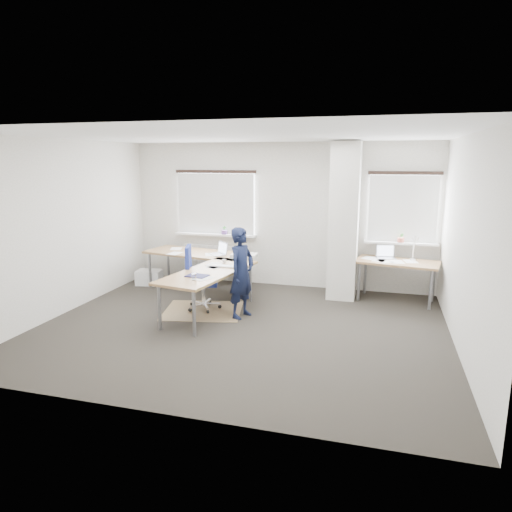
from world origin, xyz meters
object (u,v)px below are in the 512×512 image
(desk_main, at_px, (205,263))
(task_chair, at_px, (201,292))
(desk_side, at_px, (397,263))
(person, at_px, (242,273))

(desk_main, bearing_deg, task_chair, -67.68)
(desk_side, height_order, task_chair, desk_side)
(desk_main, xyz_separation_m, task_chair, (0.10, -0.44, -0.39))
(person, bearing_deg, desk_side, -38.59)
(desk_main, relative_size, person, 2.06)
(desk_main, height_order, desk_side, desk_side)
(desk_side, bearing_deg, person, -137.38)
(task_chair, bearing_deg, person, -30.76)
(desk_main, relative_size, desk_side, 1.98)
(desk_main, xyz_separation_m, person, (0.87, -0.62, 0.03))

